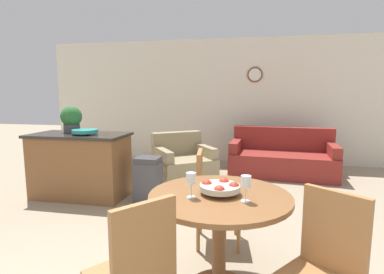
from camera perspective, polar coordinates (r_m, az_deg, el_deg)
The scene contains 14 objects.
wall_back at distance 6.74m, azimuth 5.44°, elevation 6.83°, with size 8.00×0.09×2.70m.
dining_table at distance 2.31m, azimuth 5.25°, elevation -14.89°, with size 1.05×1.05×0.77m.
dining_chair_near_left at distance 1.88m, azimuth -10.75°, elevation -23.60°, with size 0.59×0.59×0.94m.
dining_chair_near_right at distance 2.02m, azimuth 23.72°, elevation -21.79°, with size 0.59×0.59×0.94m.
dining_chair_far_side at distance 3.05m, azimuth 3.60°, elevation -10.74°, with size 0.47×0.47×0.94m.
fruit_bowl at distance 2.23m, azimuth 5.40°, elevation -9.54°, with size 0.30×0.30×0.10m.
wine_glass_left at distance 2.13m, azimuth -0.18°, elevation -8.06°, with size 0.07×0.07×0.18m.
wine_glass_right at distance 2.08m, azimuth 10.23°, elevation -8.54°, with size 0.07×0.07×0.18m.
kitchen_island at distance 4.69m, azimuth -20.46°, elevation -5.04°, with size 1.39×0.71×0.94m.
teal_bowl at distance 4.48m, azimuth -19.70°, elevation 1.02°, with size 0.36×0.36×0.07m.
potted_plant at distance 4.81m, azimuth -21.99°, elevation 3.26°, with size 0.31×0.31×0.39m.
trash_bin at distance 4.31m, azimuth -8.36°, elevation -7.96°, with size 0.35×0.31×0.63m.
couch at distance 5.90m, azimuth 16.74°, elevation -4.00°, with size 1.95×1.11×0.86m.
armchair at distance 5.35m, azimuth -1.75°, elevation -5.06°, with size 1.29×1.28×0.81m.
Camera 1 is at (0.70, -1.06, 1.50)m, focal length 28.00 mm.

